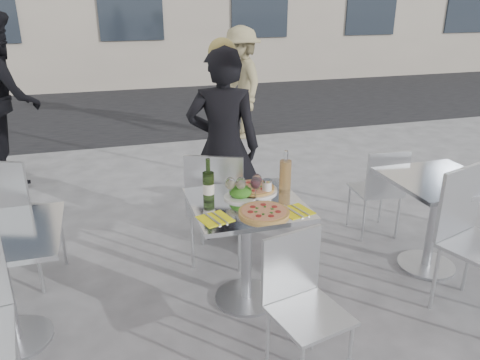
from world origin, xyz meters
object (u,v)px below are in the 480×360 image
object	(u,v)px
woman_diner	(223,147)
wine_bottle	(208,185)
main_table	(246,231)
salad_plate	(240,193)
pizza_near	(264,212)
wineglass_white_b	(241,184)
sugar_shaker	(267,187)
carafe	(285,175)
chair_far	(217,200)
side_table_right	(436,204)
pedestrian_a	(4,97)
wineglass_red_a	(256,184)
pedestrian_b	(241,83)
side_chair_rfar	(380,186)
side_table_left	(1,266)
chair_near	(301,295)
wineglass_white_a	(230,184)
pizza_far	(254,189)
wineglass_red_b	(257,181)
napkin_right	(296,211)
napkin_left	(215,219)

from	to	relation	value
woman_diner	wine_bottle	xyz separation A→B (m)	(-0.33, -0.86, 0.03)
main_table	salad_plate	bearing A→B (deg)	103.13
pizza_near	wineglass_white_b	world-z (taller)	wineglass_white_b
sugar_shaker	carafe	bearing A→B (deg)	7.98
chair_far	pizza_near	bearing A→B (deg)	124.32
side_table_right	sugar_shaker	size ratio (longest dim) A/B	7.01
side_table_right	pedestrian_a	xyz separation A→B (m)	(-3.38, 3.10, 0.42)
carafe	wineglass_red_a	distance (m)	0.25
side_table_right	carafe	distance (m)	1.24
main_table	pedestrian_b	world-z (taller)	pedestrian_b
pizza_near	wine_bottle	distance (m)	0.41
main_table	wineglass_red_a	xyz separation A→B (m)	(0.07, 0.03, 0.32)
wine_bottle	side_chair_rfar	bearing A→B (deg)	16.50
pedestrian_a	sugar_shaker	size ratio (longest dim) A/B	17.84
side_table_left	chair_far	bearing A→B (deg)	19.83
chair_near	wine_bottle	xyz separation A→B (m)	(-0.32, 0.79, 0.38)
side_chair_rfar	wineglass_white_a	bearing A→B (deg)	24.43
pizza_far	sugar_shaker	world-z (taller)	sugar_shaker
side_table_right	pizza_near	distance (m)	1.48
side_table_right	pedestrian_a	world-z (taller)	pedestrian_a
wine_bottle	wineglass_white_a	xyz separation A→B (m)	(0.14, -0.01, -0.00)
wineglass_red_b	napkin_right	size ratio (longest dim) A/B	0.72
pizza_far	napkin_left	size ratio (longest dim) A/B	1.45
salad_plate	sugar_shaker	size ratio (longest dim) A/B	2.06
pizza_far	salad_plate	distance (m)	0.16
woman_diner	napkin_left	world-z (taller)	woman_diner
chair_near	napkin_left	size ratio (longest dim) A/B	3.69
side_table_right	woman_diner	xyz separation A→B (m)	(-1.40, 0.95, 0.29)
pedestrian_a	pizza_far	world-z (taller)	pedestrian_a
pizza_far	side_table_left	bearing A→B (deg)	-173.93
side_table_left	salad_plate	world-z (taller)	salad_plate
carafe	napkin_left	bearing A→B (deg)	-153.09
chair_near	napkin_right	size ratio (longest dim) A/B	3.76
chair_far	wineglass_white_a	size ratio (longest dim) A/B	6.01
chair_far	salad_plate	world-z (taller)	chair_far
wineglass_red_b	napkin_right	world-z (taller)	wineglass_red_b
chair_far	side_chair_rfar	world-z (taller)	chair_far
chair_near	wineglass_red_a	bearing A→B (deg)	79.06
pizza_near	wine_bottle	bearing A→B (deg)	135.14
napkin_left	pizza_far	bearing A→B (deg)	27.73
napkin_right	pedestrian_a	bearing A→B (deg)	108.34
sugar_shaker	wineglass_white_a	world-z (taller)	wineglass_white_a
chair_far	carafe	xyz separation A→B (m)	(0.38, -0.41, 0.31)
wineglass_white_b	napkin_right	size ratio (longest dim) A/B	0.72
wineglass_white_b	napkin_left	size ratio (longest dim) A/B	0.71
pizza_near	napkin_left	world-z (taller)	pizza_near
pedestrian_a	napkin_left	distance (m)	3.66
wineglass_red_b	sugar_shaker	bearing A→B (deg)	3.85
chair_near	wineglass_white_a	world-z (taller)	wineglass_white_a
side_table_right	wineglass_white_a	size ratio (longest dim) A/B	4.76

